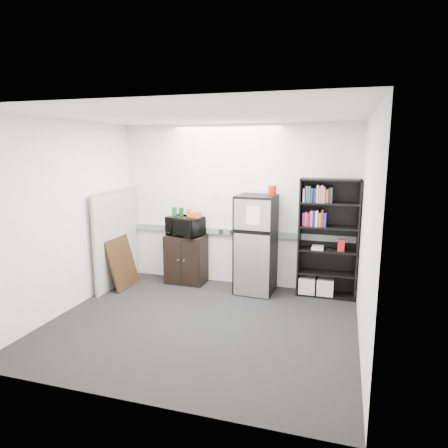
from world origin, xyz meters
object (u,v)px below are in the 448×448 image
object	(u,v)px
cubicle_partition	(117,238)
refrigerator	(256,244)
cabinet	(186,259)
bookshelf	(327,236)
microwave	(185,226)

from	to	relation	value
cubicle_partition	refrigerator	world-z (taller)	cubicle_partition
cabinet	bookshelf	bearing A→B (deg)	1.61
cabinet	microwave	world-z (taller)	microwave
bookshelf	microwave	distance (m)	2.33
bookshelf	cabinet	size ratio (longest dim) A/B	2.20
cabinet	refrigerator	distance (m)	1.30
bookshelf	cubicle_partition	bearing A→B (deg)	-171.87
bookshelf	refrigerator	world-z (taller)	bookshelf
refrigerator	bookshelf	bearing A→B (deg)	11.44
cubicle_partition	cabinet	bearing A→B (deg)	21.31
bookshelf	microwave	bearing A→B (deg)	-177.99
bookshelf	microwave	xyz separation A→B (m)	(-2.33, -0.08, 0.03)
cubicle_partition	refrigerator	bearing A→B (deg)	8.37
microwave	cubicle_partition	bearing A→B (deg)	-143.72
cubicle_partition	microwave	distance (m)	1.17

